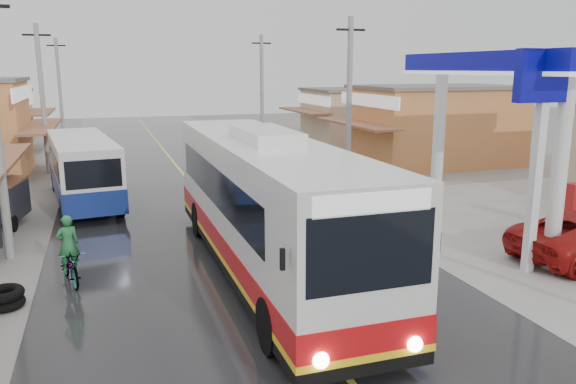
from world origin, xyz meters
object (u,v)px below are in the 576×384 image
(cyclist, at_px, (70,261))
(tricycle_far, at_px, (2,200))
(tyre_stack, at_px, (4,298))
(coach_bus, at_px, (265,205))
(second_bus, at_px, (83,168))

(cyclist, height_order, tricycle_far, cyclist)
(cyclist, height_order, tyre_stack, cyclist)
(coach_bus, height_order, tricycle_far, coach_bus)
(coach_bus, bearing_deg, cyclist, 171.49)
(coach_bus, xyz_separation_m, second_bus, (-5.07, 10.44, -0.45))
(second_bus, height_order, tricycle_far, second_bus)
(tricycle_far, xyz_separation_m, tyre_stack, (1.11, -8.03, -0.72))
(tricycle_far, distance_m, tyre_stack, 8.14)
(coach_bus, xyz_separation_m, tyre_stack, (-6.72, -0.40, -1.72))
(tricycle_far, bearing_deg, coach_bus, -33.40)
(tyre_stack, bearing_deg, coach_bus, 3.41)
(cyclist, bearing_deg, coach_bus, -22.54)
(second_bus, relative_size, tricycle_far, 3.57)
(second_bus, distance_m, tyre_stack, 11.04)
(tricycle_far, bearing_deg, second_bus, 56.48)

